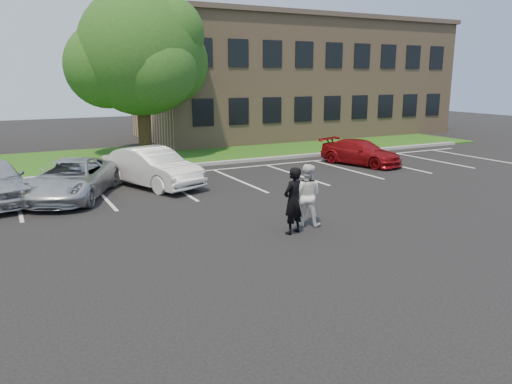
{
  "coord_description": "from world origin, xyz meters",
  "views": [
    {
      "loc": [
        -5.97,
        -10.52,
        4.27
      ],
      "look_at": [
        0.0,
        1.0,
        1.25
      ],
      "focal_mm": 35.0,
      "sensor_mm": 36.0,
      "label": 1
    }
  ],
  "objects_px": {
    "tree": "(142,55)",
    "car_red_compact": "(361,152)",
    "office_building": "(293,78)",
    "man_white_shirt": "(306,195)",
    "man_black_suit": "(293,201)",
    "car_white_sedan": "(152,167)",
    "car_silver_minivan": "(71,179)"
  },
  "relations": [
    {
      "from": "man_white_shirt",
      "to": "car_white_sedan",
      "type": "relative_size",
      "value": 0.39
    },
    {
      "from": "office_building",
      "to": "car_red_compact",
      "type": "relative_size",
      "value": 5.35
    },
    {
      "from": "man_black_suit",
      "to": "car_silver_minivan",
      "type": "height_order",
      "value": "man_black_suit"
    },
    {
      "from": "office_building",
      "to": "car_white_sedan",
      "type": "distance_m",
      "value": 20.24
    },
    {
      "from": "tree",
      "to": "man_black_suit",
      "type": "distance_m",
      "value": 16.23
    },
    {
      "from": "office_building",
      "to": "man_black_suit",
      "type": "relative_size",
      "value": 12.0
    },
    {
      "from": "man_white_shirt",
      "to": "tree",
      "type": "bearing_deg",
      "value": -45.7
    },
    {
      "from": "tree",
      "to": "car_red_compact",
      "type": "bearing_deg",
      "value": -41.7
    },
    {
      "from": "man_black_suit",
      "to": "car_white_sedan",
      "type": "xyz_separation_m",
      "value": [
        -1.75,
        7.72,
        -0.17
      ]
    },
    {
      "from": "tree",
      "to": "car_silver_minivan",
      "type": "distance_m",
      "value": 10.89
    },
    {
      "from": "office_building",
      "to": "car_white_sedan",
      "type": "relative_size",
      "value": 4.82
    },
    {
      "from": "man_black_suit",
      "to": "car_white_sedan",
      "type": "relative_size",
      "value": 0.4
    },
    {
      "from": "tree",
      "to": "office_building",
      "type": "bearing_deg",
      "value": 23.59
    },
    {
      "from": "man_black_suit",
      "to": "car_white_sedan",
      "type": "bearing_deg",
      "value": -97.77
    },
    {
      "from": "office_building",
      "to": "man_black_suit",
      "type": "bearing_deg",
      "value": -121.44
    },
    {
      "from": "tree",
      "to": "man_black_suit",
      "type": "relative_size",
      "value": 4.71
    },
    {
      "from": "car_silver_minivan",
      "to": "car_white_sedan",
      "type": "bearing_deg",
      "value": 36.29
    },
    {
      "from": "man_white_shirt",
      "to": "car_red_compact",
      "type": "distance_m",
      "value": 10.96
    },
    {
      "from": "man_black_suit",
      "to": "man_white_shirt",
      "type": "height_order",
      "value": "man_black_suit"
    },
    {
      "from": "tree",
      "to": "car_silver_minivan",
      "type": "xyz_separation_m",
      "value": [
        -5.04,
        -8.46,
        -4.66
      ]
    },
    {
      "from": "office_building",
      "to": "tree",
      "type": "bearing_deg",
      "value": -156.41
    },
    {
      "from": "office_building",
      "to": "man_white_shirt",
      "type": "xyz_separation_m",
      "value": [
        -12.2,
        -20.71,
        -3.25
      ]
    },
    {
      "from": "office_building",
      "to": "car_silver_minivan",
      "type": "distance_m",
      "value": 22.95
    },
    {
      "from": "office_building",
      "to": "car_silver_minivan",
      "type": "xyz_separation_m",
      "value": [
        -17.82,
        -14.04,
        -3.47
      ]
    },
    {
      "from": "tree",
      "to": "car_silver_minivan",
      "type": "bearing_deg",
      "value": -120.76
    },
    {
      "from": "office_building",
      "to": "tree",
      "type": "height_order",
      "value": "tree"
    },
    {
      "from": "office_building",
      "to": "man_black_suit",
      "type": "height_order",
      "value": "office_building"
    },
    {
      "from": "man_white_shirt",
      "to": "car_red_compact",
      "type": "xyz_separation_m",
      "value": [
        8.03,
        7.45,
        -0.3
      ]
    },
    {
      "from": "car_silver_minivan",
      "to": "car_red_compact",
      "type": "height_order",
      "value": "car_silver_minivan"
    },
    {
      "from": "tree",
      "to": "man_white_shirt",
      "type": "xyz_separation_m",
      "value": [
        0.58,
        -15.13,
        -4.44
      ]
    },
    {
      "from": "tree",
      "to": "man_white_shirt",
      "type": "relative_size",
      "value": 4.84
    },
    {
      "from": "tree",
      "to": "man_white_shirt",
      "type": "distance_m",
      "value": 15.77
    }
  ]
}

